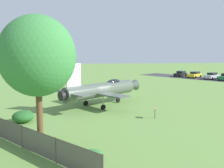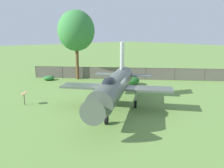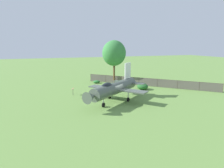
{
  "view_description": "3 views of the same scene",
  "coord_description": "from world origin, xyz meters",
  "px_view_note": "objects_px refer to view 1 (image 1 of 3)",
  "views": [
    {
      "loc": [
        2.07,
        29.05,
        6.57
      ],
      "look_at": [
        -1.37,
        0.1,
        2.68
      ],
      "focal_mm": 39.9,
      "sensor_mm": 36.0,
      "label": 1
    },
    {
      "loc": [
        -12.07,
        -13.7,
        6.09
      ],
      "look_at": [
        -0.05,
        0.26,
        2.1
      ],
      "focal_mm": 38.64,
      "sensor_mm": 36.0,
      "label": 2
    },
    {
      "loc": [
        -10.53,
        -26.58,
        8.04
      ],
      "look_at": [
        -0.06,
        1.1,
        2.36
      ],
      "focal_mm": 33.44,
      "sensor_mm": 36.0,
      "label": 3
    }
  ],
  "objects_px": {
    "parked_car_silver": "(212,76)",
    "shrub_near_fence": "(23,116)",
    "info_plaque": "(155,110)",
    "parked_car_black": "(181,74)",
    "parked_car_yellow": "(195,75)",
    "shrub_by_tree": "(91,155)",
    "display_jet": "(103,89)",
    "shade_tree": "(37,56)"
  },
  "relations": [
    {
      "from": "shrub_near_fence",
      "to": "parked_car_silver",
      "type": "xyz_separation_m",
      "value": [
        -35.58,
        -31.61,
        0.24
      ]
    },
    {
      "from": "shade_tree",
      "to": "parked_car_yellow",
      "type": "xyz_separation_m",
      "value": [
        -30.22,
        -42.02,
        -5.45
      ]
    },
    {
      "from": "shrub_near_fence",
      "to": "parked_car_yellow",
      "type": "distance_m",
      "value": 48.02
    },
    {
      "from": "parked_car_yellow",
      "to": "parked_car_black",
      "type": "bearing_deg",
      "value": -93.2
    },
    {
      "from": "display_jet",
      "to": "shade_tree",
      "type": "bearing_deg",
      "value": -149.68
    },
    {
      "from": "display_jet",
      "to": "shade_tree",
      "type": "relative_size",
      "value": 1.24
    },
    {
      "from": "parked_car_silver",
      "to": "parked_car_yellow",
      "type": "height_order",
      "value": "parked_car_silver"
    },
    {
      "from": "parked_car_yellow",
      "to": "parked_car_black",
      "type": "relative_size",
      "value": 1.09
    },
    {
      "from": "parked_car_yellow",
      "to": "display_jet",
      "type": "bearing_deg",
      "value": 7.51
    },
    {
      "from": "shrub_by_tree",
      "to": "parked_car_silver",
      "type": "xyz_separation_m",
      "value": [
        -29.59,
        -40.43,
        0.48
      ]
    },
    {
      "from": "shrub_by_tree",
      "to": "info_plaque",
      "type": "xyz_separation_m",
      "value": [
        -6.48,
        -8.56,
        0.55
      ]
    },
    {
      "from": "shrub_near_fence",
      "to": "shrub_by_tree",
      "type": "distance_m",
      "value": 10.67
    },
    {
      "from": "display_jet",
      "to": "parked_car_yellow",
      "type": "bearing_deg",
      "value": 10.84
    },
    {
      "from": "display_jet",
      "to": "shade_tree",
      "type": "height_order",
      "value": "shade_tree"
    },
    {
      "from": "parked_car_silver",
      "to": "info_plaque",
      "type": "bearing_deg",
      "value": 16.42
    },
    {
      "from": "shrub_by_tree",
      "to": "parked_car_black",
      "type": "distance_m",
      "value": 52.81
    },
    {
      "from": "info_plaque",
      "to": "display_jet",
      "type": "bearing_deg",
      "value": -54.13
    },
    {
      "from": "display_jet",
      "to": "shrub_by_tree",
      "type": "bearing_deg",
      "value": -135.53
    },
    {
      "from": "display_jet",
      "to": "parked_car_yellow",
      "type": "relative_size",
      "value": 2.35
    },
    {
      "from": "shade_tree",
      "to": "shrub_by_tree",
      "type": "distance_m",
      "value": 6.98
    },
    {
      "from": "display_jet",
      "to": "parked_car_black",
      "type": "relative_size",
      "value": 2.56
    },
    {
      "from": "display_jet",
      "to": "info_plaque",
      "type": "bearing_deg",
      "value": -92.35
    },
    {
      "from": "display_jet",
      "to": "parked_car_silver",
      "type": "distance_m",
      "value": 37.69
    },
    {
      "from": "shrub_by_tree",
      "to": "parked_car_yellow",
      "type": "relative_size",
      "value": 0.31
    },
    {
      "from": "info_plaque",
      "to": "parked_car_silver",
      "type": "relative_size",
      "value": 0.24
    },
    {
      "from": "shade_tree",
      "to": "parked_car_yellow",
      "type": "height_order",
      "value": "shade_tree"
    },
    {
      "from": "parked_car_yellow",
      "to": "shrub_near_fence",
      "type": "bearing_deg",
      "value": 5.12
    },
    {
      "from": "shrub_near_fence",
      "to": "shrub_by_tree",
      "type": "relative_size",
      "value": 1.43
    },
    {
      "from": "display_jet",
      "to": "parked_car_black",
      "type": "distance_m",
      "value": 39.13
    },
    {
      "from": "shrub_near_fence",
      "to": "display_jet",
      "type": "bearing_deg",
      "value": -142.56
    },
    {
      "from": "info_plaque",
      "to": "shrub_near_fence",
      "type": "bearing_deg",
      "value": -1.23
    },
    {
      "from": "shade_tree",
      "to": "parked_car_silver",
      "type": "bearing_deg",
      "value": -130.32
    },
    {
      "from": "parked_car_silver",
      "to": "shrub_near_fence",
      "type": "bearing_deg",
      "value": 3.97
    },
    {
      "from": "shade_tree",
      "to": "parked_car_silver",
      "type": "distance_m",
      "value": 51.05
    },
    {
      "from": "display_jet",
      "to": "info_plaque",
      "type": "relative_size",
      "value": 9.54
    },
    {
      "from": "shrub_by_tree",
      "to": "parked_car_silver",
      "type": "distance_m",
      "value": 50.1
    },
    {
      "from": "shrub_by_tree",
      "to": "parked_car_yellow",
      "type": "distance_m",
      "value": 51.39
    },
    {
      "from": "shade_tree",
      "to": "shrub_by_tree",
      "type": "xyz_separation_m",
      "value": [
        -3.26,
        1.73,
        -5.92
      ]
    },
    {
      "from": "info_plaque",
      "to": "shrub_by_tree",
      "type": "bearing_deg",
      "value": 52.86
    },
    {
      "from": "shade_tree",
      "to": "info_plaque",
      "type": "xyz_separation_m",
      "value": [
        -9.74,
        -6.83,
        -5.37
      ]
    },
    {
      "from": "info_plaque",
      "to": "parked_car_yellow",
      "type": "relative_size",
      "value": 0.25
    },
    {
      "from": "parked_car_black",
      "to": "parked_car_yellow",
      "type": "bearing_deg",
      "value": 86.64
    }
  ]
}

